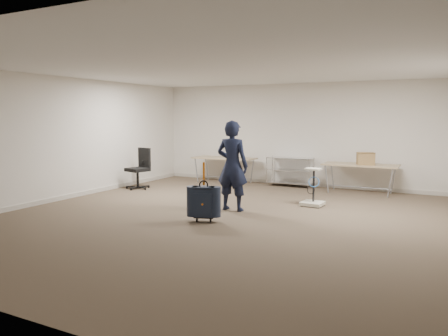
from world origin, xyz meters
The scene contains 10 objects.
ground centered at (0.00, 0.00, 0.00)m, with size 9.00×9.00×0.00m, color #3F3426.
room_shell centered at (0.00, 1.38, 0.05)m, with size 8.00×9.00×9.00m.
folding_table_left centered at (-1.90, 3.95, 0.68)m, with size 1.80×0.75×0.73m.
folding_table_right centered at (1.90, 3.95, 0.68)m, with size 1.80×0.75×0.73m.
wire_shelf centered at (0.00, 4.20, 0.44)m, with size 1.22×0.47×0.80m.
person centered at (-0.04, 0.73, 0.91)m, with size 0.67×0.44×1.83m, color black.
suitcase centered at (-0.06, -0.40, 0.37)m, with size 0.45×0.35×1.09m.
office_chair centered at (-3.44, 2.01, 0.32)m, with size 0.65×0.65×1.07m.
equipment_cart centered at (1.30, 1.91, 0.21)m, with size 0.47×0.47×0.81m.
cardboard_box centered at (2.03, 3.88, 0.88)m, with size 0.40×0.30×0.30m, color olive.
Camera 1 is at (3.84, -7.12, 1.91)m, focal length 35.00 mm.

